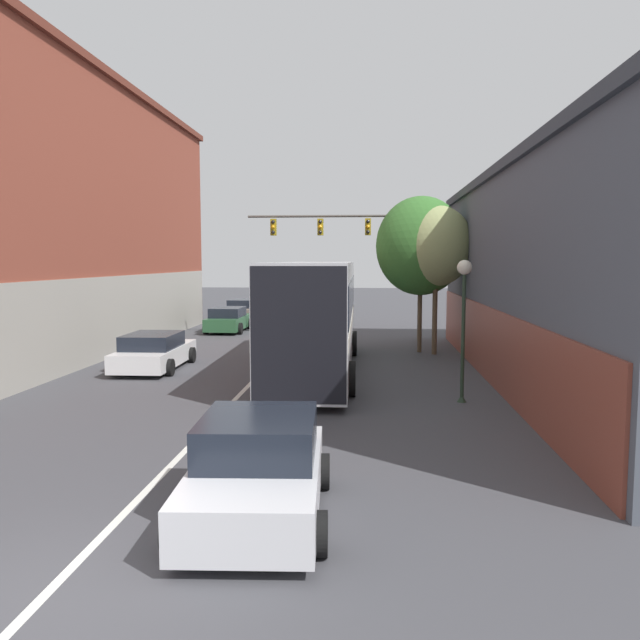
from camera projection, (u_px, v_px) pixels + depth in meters
The scene contains 12 objects.
ground_plane at pixel (43, 597), 7.11m from camera, with size 160.00×160.00×0.00m, color #424247.
lane_center_line at pixel (259, 375), 20.92m from camera, with size 0.14×39.82×0.01m.
building_right_storefront at pixel (607, 272), 19.32m from camera, with size 7.41×22.23×6.70m.
bus at pixel (316, 311), 21.22m from camera, with size 2.91×12.18×3.76m.
hatchback_foreground at pixel (258, 471), 9.33m from camera, with size 2.30×3.97×1.49m.
parked_car_left_near at pixel (228, 320), 33.51m from camera, with size 2.05×4.14×1.31m.
parked_car_left_mid at pixel (154, 352), 21.99m from camera, with size 2.18×4.47×1.28m.
parked_car_left_far at pixel (244, 311), 38.80m from camera, with size 2.10×4.32×1.41m.
traffic_signal_gantry at pixel (361, 243), 30.03m from camera, with size 8.44×0.36×6.25m.
street_lamp at pixel (464, 306), 16.65m from camera, with size 0.40×0.40×3.84m.
street_tree_near at pixel (421, 246), 25.66m from camera, with size 3.70×3.33×6.45m.
street_tree_far at pixel (436, 246), 25.07m from camera, with size 2.96×2.67×6.03m.
Camera 1 is at (3.70, -6.50, 3.83)m, focal length 35.00 mm.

